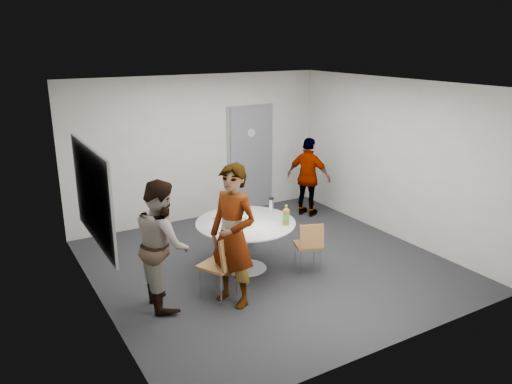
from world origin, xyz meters
TOP-DOWN VIEW (x-y plane):
  - floor at (0.00, 0.00)m, footprint 5.00×5.00m
  - ceiling at (0.00, 0.00)m, footprint 5.00×5.00m
  - wall_back at (0.00, 2.50)m, footprint 5.00×0.00m
  - wall_left at (-2.50, 0.00)m, footprint 0.00×5.00m
  - wall_right at (2.50, 0.00)m, footprint 0.00×5.00m
  - wall_front at (0.00, -2.50)m, footprint 5.00×0.00m
  - door at (1.10, 2.48)m, footprint 1.02×0.17m
  - whiteboard at (-2.46, 0.20)m, footprint 0.04×1.90m
  - table at (-0.36, 0.02)m, footprint 1.45×1.45m
  - chair_near_left at (-1.06, -0.60)m, footprint 0.58×0.60m
  - chair_near_right at (0.38, -0.52)m, footprint 0.47×0.50m
  - chair_far at (-0.05, 0.94)m, footprint 0.38×0.41m
  - person_main at (-1.00, -0.74)m, footprint 0.68×0.80m
  - person_left at (-1.78, -0.30)m, footprint 0.71×0.87m
  - person_right at (1.84, 1.53)m, footprint 0.76×0.97m

SIDE VIEW (x-z plane):
  - floor at x=0.00m, z-range 0.00..0.00m
  - chair_near_right at x=0.38m, z-range 0.08..0.86m
  - chair_far at x=-0.05m, z-range 0.08..0.86m
  - chair_near_left at x=-1.06m, z-range 0.10..1.00m
  - table at x=-0.36m, z-range 0.13..1.18m
  - person_right at x=1.84m, z-range 0.00..1.53m
  - person_left at x=-1.78m, z-range 0.00..1.67m
  - person_main at x=-1.00m, z-range 0.00..1.86m
  - door at x=1.10m, z-range -0.03..2.09m
  - wall_back at x=0.00m, z-range -1.15..3.85m
  - wall_left at x=-2.50m, z-range -1.15..3.85m
  - wall_right at x=2.50m, z-range -1.15..3.85m
  - wall_front at x=0.00m, z-range -1.15..3.85m
  - whiteboard at x=-2.46m, z-range 0.82..2.08m
  - ceiling at x=0.00m, z-range 2.70..2.70m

